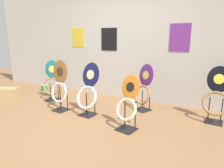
{
  "coord_description": "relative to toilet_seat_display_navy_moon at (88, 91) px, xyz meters",
  "views": [
    {
      "loc": [
        1.93,
        -2.31,
        1.4
      ],
      "look_at": [
        0.23,
        0.94,
        0.55
      ],
      "focal_mm": 32.0,
      "sensor_mm": 36.0,
      "label": 1
    }
  ],
  "objects": [
    {
      "name": "toilet_seat_display_navy_moon",
      "position": [
        0.0,
        0.0,
        0.0
      ],
      "size": [
        0.45,
        0.36,
        0.97
      ],
      "color": "black",
      "rests_on": "ground_plane"
    },
    {
      "name": "storage_box",
      "position": [
        -2.19,
        -0.07,
        -0.31
      ],
      "size": [
        0.52,
        0.46,
        0.27
      ],
      "color": "tan",
      "rests_on": "ground_plane"
    },
    {
      "name": "toilet_seat_display_orange_sun",
      "position": [
        0.89,
        -0.23,
        -0.03
      ],
      "size": [
        0.39,
        0.35,
        0.86
      ],
      "color": "black",
      "rests_on": "ground_plane"
    },
    {
      "name": "toilet_seat_display_woodgrain",
      "position": [
        -0.61,
        -0.06,
        0.05
      ],
      "size": [
        0.41,
        0.3,
        1.0
      ],
      "color": "black",
      "rests_on": "ground_plane"
    },
    {
      "name": "toilet_seat_display_teal_sax",
      "position": [
        -1.26,
        0.39,
        -0.02
      ],
      "size": [
        0.42,
        0.35,
        0.91
      ],
      "color": "black",
      "rests_on": "ground_plane"
    },
    {
      "name": "toilet_seat_display_jazz_black",
      "position": [
        2.09,
        0.73,
        -0.01
      ],
      "size": [
        0.44,
        0.4,
        0.94
      ],
      "color": "black",
      "rests_on": "ground_plane"
    },
    {
      "name": "paint_can",
      "position": [
        -2.04,
        0.88,
        -0.36
      ],
      "size": [
        0.17,
        0.17,
        0.16
      ],
      "color": "#2D8E4C",
      "rests_on": "ground_plane"
    },
    {
      "name": "ground_plane",
      "position": [
        0.09,
        -0.6,
        -0.45
      ],
      "size": [
        14.0,
        14.0,
        0.0
      ],
      "primitive_type": "plane",
      "color": "#8E6642"
    },
    {
      "name": "wall_back",
      "position": [
        0.09,
        1.33,
        0.85
      ],
      "size": [
        8.0,
        0.07,
        2.6
      ],
      "color": "silver",
      "rests_on": "ground_plane"
    },
    {
      "name": "toilet_seat_display_purple_note",
      "position": [
        0.82,
        0.71,
        -0.02
      ],
      "size": [
        0.43,
        0.37,
        0.91
      ],
      "color": "black",
      "rests_on": "ground_plane"
    }
  ]
}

